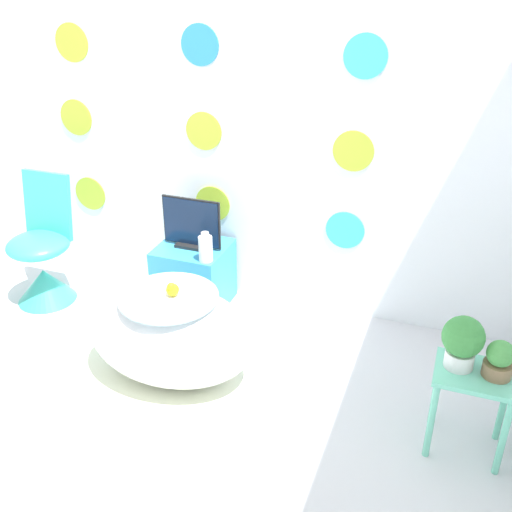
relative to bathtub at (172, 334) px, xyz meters
name	(u,v)px	position (x,y,z in m)	size (l,w,h in m)	color
ground_plane	(78,444)	(-0.18, -0.66, -0.26)	(12.00, 12.00, 0.00)	silver
wall_back_dotted	(208,104)	(-0.18, 0.98, 1.04)	(5.02, 0.05, 2.60)	white
rug	(149,390)	(-0.06, -0.19, -0.26)	(1.05, 0.72, 0.01)	silver
bathtub	(172,334)	(0.00, 0.00, 0.00)	(0.95, 0.65, 0.52)	white
rubber_duck	(172,289)	(0.03, -0.01, 0.30)	(0.07, 0.08, 0.08)	yellow
chair	(43,263)	(-1.18, 0.43, 0.01)	(0.41, 0.41, 0.86)	#38B2A3
tv_cabinet	(194,275)	(-0.21, 0.72, -0.05)	(0.45, 0.42, 0.43)	#389ED6
tv	(192,225)	(-0.21, 0.73, 0.32)	(0.40, 0.12, 0.33)	black
vase	(206,248)	(-0.05, 0.58, 0.25)	(0.09, 0.09, 0.19)	white
side_table	(473,390)	(1.57, -0.03, 0.08)	(0.36, 0.29, 0.45)	#72D8B7
potted_plant_left	(463,341)	(1.49, -0.01, 0.33)	(0.19, 0.19, 0.26)	white
potted_plant_right	(499,360)	(1.65, -0.02, 0.27)	(0.13, 0.13, 0.18)	#8C6B4C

